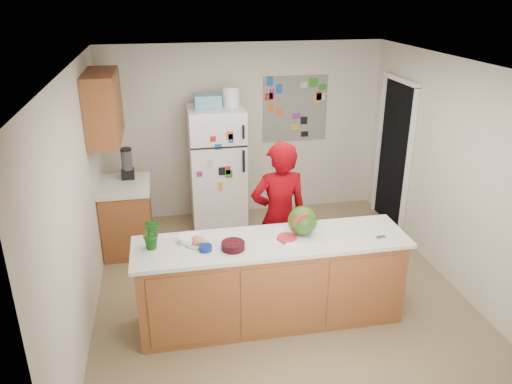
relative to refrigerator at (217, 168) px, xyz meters
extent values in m
cube|color=brown|center=(0.45, -1.88, -0.86)|extent=(4.00, 4.50, 0.02)
cube|color=beige|center=(0.45, 0.38, 0.40)|extent=(4.00, 0.02, 2.50)
cube|color=beige|center=(-1.56, -1.88, 0.40)|extent=(0.02, 4.50, 2.50)
cube|color=beige|center=(2.46, -1.88, 0.40)|extent=(0.02, 4.50, 2.50)
cube|color=white|center=(0.45, -1.88, 1.66)|extent=(4.00, 4.50, 0.02)
cube|color=black|center=(2.44, -0.43, 0.17)|extent=(0.03, 0.85, 2.04)
cube|color=brown|center=(0.25, -2.38, -0.41)|extent=(2.60, 0.62, 0.88)
cube|color=silver|center=(0.25, -2.38, 0.05)|extent=(2.68, 0.70, 0.04)
cube|color=brown|center=(-1.24, -0.53, -0.42)|extent=(0.60, 0.80, 0.86)
cube|color=silver|center=(-1.24, -0.53, 0.03)|extent=(0.64, 0.84, 0.04)
cube|color=brown|center=(-1.37, -0.58, 1.05)|extent=(0.35, 1.00, 0.80)
cube|color=silver|center=(0.00, 0.00, 0.00)|extent=(0.75, 0.70, 1.70)
cube|color=#5999B2|center=(-0.10, 0.00, 0.94)|extent=(0.35, 0.28, 0.18)
cube|color=slate|center=(1.20, 0.36, 0.70)|extent=(0.95, 0.01, 0.95)
imported|color=#600005|center=(0.47, -1.77, 0.01)|extent=(0.64, 0.44, 1.73)
cylinder|color=black|center=(-1.19, -0.33, 0.24)|extent=(0.14, 0.14, 0.38)
cube|color=silver|center=(0.51, -2.35, 0.08)|extent=(0.53, 0.46, 0.01)
sphere|color=#1C6210|center=(0.57, -2.33, 0.23)|extent=(0.29, 0.29, 0.29)
cylinder|color=red|center=(0.40, -2.40, 0.09)|extent=(0.19, 0.19, 0.02)
cylinder|color=black|center=(-0.14, -2.48, 0.11)|extent=(0.29, 0.29, 0.07)
cylinder|color=white|center=(-0.54, -2.25, 0.10)|extent=(0.28, 0.28, 0.06)
cylinder|color=navy|center=(-0.40, -2.46, 0.10)|extent=(0.14, 0.14, 0.05)
cylinder|color=beige|center=(-0.47, -2.32, 0.08)|extent=(0.26, 0.26, 0.02)
cube|color=white|center=(0.47, -2.47, 0.08)|extent=(0.24, 0.23, 0.02)
cube|color=gray|center=(1.31, -2.53, 0.08)|extent=(0.10, 0.05, 0.01)
imported|color=#1B480E|center=(-0.88, -2.33, 0.23)|extent=(0.23, 0.22, 0.32)
camera|label=1|loc=(-0.71, -6.55, 2.34)|focal=35.00mm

